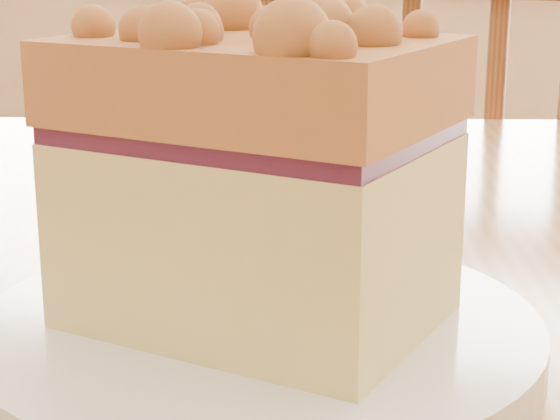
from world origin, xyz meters
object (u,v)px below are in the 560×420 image
object	(u,v)px
cafe_table_main	(86,407)
cake_slice	(259,170)
cafe_chair_main	(443,311)
plate	(258,340)

from	to	relation	value
cafe_table_main	cake_slice	xyz separation A→B (m)	(0.14, -0.11, 0.17)
cafe_table_main	cafe_chair_main	xyz separation A→B (m)	(0.12, 0.69, -0.18)
plate	cafe_table_main	bearing A→B (deg)	142.91
cafe_chair_main	plate	world-z (taller)	cafe_chair_main
cafe_table_main	cafe_chair_main	size ratio (longest dim) A/B	1.52
cafe_chair_main	cake_slice	world-z (taller)	cafe_chair_main
cafe_table_main	plate	xyz separation A→B (m)	(0.14, -0.11, 0.10)
cafe_chair_main	cake_slice	bearing A→B (deg)	102.49
cafe_chair_main	cake_slice	distance (m)	0.87
cafe_table_main	cafe_chair_main	bearing A→B (deg)	64.46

